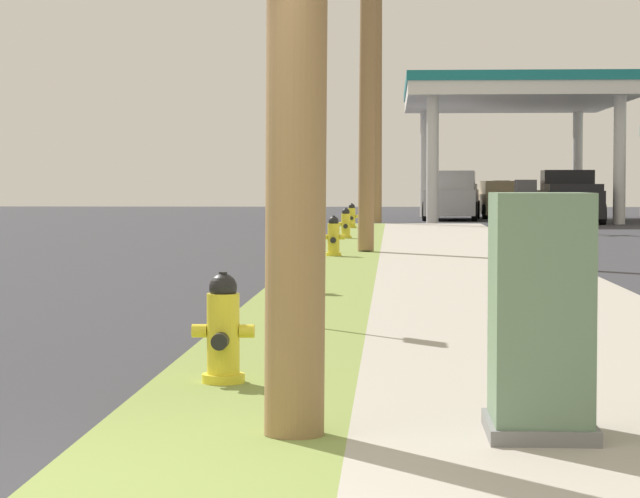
% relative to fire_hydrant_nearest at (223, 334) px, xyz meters
% --- Properties ---
extents(fire_hydrant_nearest, '(0.42, 0.38, 0.74)m').
position_rel_fire_hydrant_nearest_xyz_m(fire_hydrant_nearest, '(0.00, 0.00, 0.00)').
color(fire_hydrant_nearest, yellow).
rests_on(fire_hydrant_nearest, grass_verge).
extents(fire_hydrant_second, '(0.42, 0.38, 0.74)m').
position_rel_fire_hydrant_nearest_xyz_m(fire_hydrant_second, '(-0.04, 7.65, 0.00)').
color(fire_hydrant_second, yellow).
rests_on(fire_hydrant_second, grass_verge).
extents(fire_hydrant_third, '(0.42, 0.37, 0.74)m').
position_rel_fire_hydrant_nearest_xyz_m(fire_hydrant_third, '(0.05, 16.01, 0.00)').
color(fire_hydrant_third, yellow).
rests_on(fire_hydrant_third, grass_verge).
extents(fire_hydrant_fourth, '(0.42, 0.37, 0.74)m').
position_rel_fire_hydrant_nearest_xyz_m(fire_hydrant_fourth, '(-0.01, 24.18, 0.00)').
color(fire_hydrant_fourth, yellow).
rests_on(fire_hydrant_fourth, grass_verge).
extents(fire_hydrant_fifth, '(0.42, 0.38, 0.74)m').
position_rel_fire_hydrant_nearest_xyz_m(fire_hydrant_fifth, '(-0.09, 31.98, 0.00)').
color(fire_hydrant_fifth, yellow).
rests_on(fire_hydrant_fifth, grass_verge).
extents(utility_pole_background, '(0.92, 1.20, 9.95)m').
position_rel_fire_hydrant_nearest_xyz_m(utility_pole_background, '(0.61, 37.15, 4.73)').
color(utility_pole_background, '#937047').
rests_on(utility_pole_background, grass_verge).
extents(utility_cabinet, '(0.56, 0.74, 1.29)m').
position_rel_fire_hydrant_nearest_xyz_m(utility_cabinet, '(1.91, -1.78, 0.28)').
color(utility_cabinet, slate).
rests_on(utility_cabinet, sidewalk_slab).
extents(street_sign_post, '(0.05, 0.36, 2.12)m').
position_rel_fire_hydrant_nearest_xyz_m(street_sign_post, '(0.02, 3.95, 1.19)').
color(street_sign_post, gray).
rests_on(street_sign_post, grass_verge).
extents(car_tan_by_near_pump, '(2.20, 4.61, 1.57)m').
position_rel_fire_hydrant_nearest_xyz_m(car_tan_by_near_pump, '(5.74, 49.00, 0.28)').
color(car_tan_by_near_pump, tan).
rests_on(car_tan_by_near_pump, ground).
extents(truck_silver_at_forecourt, '(2.54, 5.55, 1.97)m').
position_rel_fire_hydrant_nearest_xyz_m(truck_silver_at_forecourt, '(3.55, 45.81, 0.47)').
color(truck_silver_at_forecourt, '#BCBCC1').
rests_on(truck_silver_at_forecourt, ground).
extents(truck_black_on_apron, '(2.27, 5.46, 1.97)m').
position_rel_fire_hydrant_nearest_xyz_m(truck_black_on_apron, '(7.70, 41.68, 0.47)').
color(truck_black_on_apron, black).
rests_on(truck_black_on_apron, ground).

